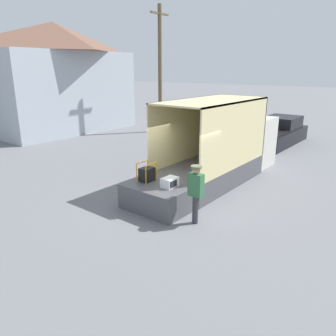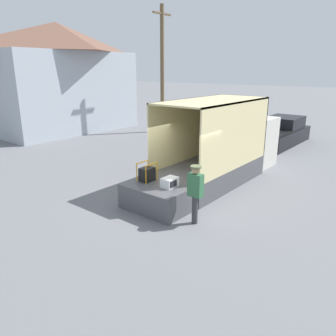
# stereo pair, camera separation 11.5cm
# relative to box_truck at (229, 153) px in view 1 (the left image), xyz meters

# --- Properties ---
(ground_plane) EXTENTS (160.00, 160.00, 0.00)m
(ground_plane) POSITION_rel_box_truck_xyz_m (-4.03, -0.00, -0.97)
(ground_plane) COLOR slate
(box_truck) EXTENTS (6.92, 2.27, 3.35)m
(box_truck) POSITION_rel_box_truck_xyz_m (0.00, 0.00, 0.00)
(box_truck) COLOR silver
(box_truck) RESTS_ON ground
(tailgate_deck) EXTENTS (1.57, 2.16, 0.83)m
(tailgate_deck) POSITION_rel_box_truck_xyz_m (-4.82, -0.00, -0.55)
(tailgate_deck) COLOR #4C4C51
(tailgate_deck) RESTS_ON ground
(microwave) EXTENTS (0.54, 0.39, 0.31)m
(microwave) POSITION_rel_box_truck_xyz_m (-4.69, -0.42, 0.02)
(microwave) COLOR white
(microwave) RESTS_ON tailgate_deck
(portable_generator) EXTENTS (0.60, 0.45, 0.64)m
(portable_generator) POSITION_rel_box_truck_xyz_m (-4.71, 0.55, 0.11)
(portable_generator) COLOR black
(portable_generator) RESTS_ON tailgate_deck
(worker_person) EXTENTS (0.33, 0.44, 1.81)m
(worker_person) POSITION_rel_box_truck_xyz_m (-4.94, -1.58, 0.15)
(worker_person) COLOR #38383D
(worker_person) RESTS_ON ground
(pickup_truck_black) EXTENTS (5.41, 2.05, 1.62)m
(pickup_truck_black) POSITION_rel_box_truck_xyz_m (7.43, 0.56, -0.31)
(pickup_truck_black) COLOR black
(pickup_truck_black) RESTS_ON ground
(house_backdrop) EXTENTS (10.23, 6.32, 7.61)m
(house_backdrop) POSITION_rel_box_truck_xyz_m (1.89, 15.17, 2.91)
(house_backdrop) COLOR #A8B2BC
(house_backdrop) RESTS_ON ground
(utility_pole) EXTENTS (1.80, 0.28, 8.62)m
(utility_pole) POSITION_rel_box_truck_xyz_m (5.99, 8.84, 3.50)
(utility_pole) COLOR brown
(utility_pole) RESTS_ON ground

